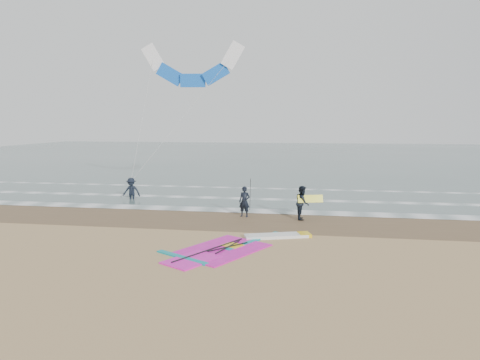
% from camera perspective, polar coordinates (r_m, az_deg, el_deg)
% --- Properties ---
extents(ground, '(120.00, 120.00, 0.00)m').
position_cam_1_polar(ground, '(16.13, 0.60, -10.23)').
color(ground, tan).
rests_on(ground, ground).
extents(sea_water, '(120.00, 80.00, 0.02)m').
position_cam_1_polar(sea_water, '(63.41, 6.91, 3.18)').
color(sea_water, '#47605E').
rests_on(sea_water, ground).
extents(wet_sand_band, '(120.00, 5.00, 0.01)m').
position_cam_1_polar(wet_sand_band, '(21.87, 2.89, -5.41)').
color(wet_sand_band, brown).
rests_on(wet_sand_band, ground).
extents(foam_waterline, '(120.00, 9.15, 0.02)m').
position_cam_1_polar(foam_waterline, '(26.19, 3.92, -3.17)').
color(foam_waterline, white).
rests_on(foam_waterline, ground).
extents(windsurf_rig, '(5.93, 5.61, 0.14)m').
position_cam_1_polar(windsurf_rig, '(17.39, -0.20, -8.75)').
color(windsurf_rig, white).
rests_on(windsurf_rig, ground).
extents(person_standing, '(0.65, 0.49, 1.62)m').
position_cam_1_polar(person_standing, '(22.55, 0.60, -2.90)').
color(person_standing, black).
rests_on(person_standing, ground).
extents(person_walking, '(0.70, 0.88, 1.74)m').
position_cam_1_polar(person_walking, '(22.17, 8.31, -3.01)').
color(person_walking, black).
rests_on(person_walking, ground).
extents(person_wading, '(1.18, 0.73, 1.76)m').
position_cam_1_polar(person_wading, '(28.48, -14.30, -0.78)').
color(person_wading, black).
rests_on(person_wading, ground).
extents(held_pole, '(0.17, 0.86, 1.82)m').
position_cam_1_polar(held_pole, '(22.45, 1.36, -1.97)').
color(held_pole, black).
rests_on(held_pole, ground).
extents(carried_kiteboard, '(1.30, 0.51, 0.39)m').
position_cam_1_polar(carried_kiteboard, '(22.03, 9.36, -2.49)').
color(carried_kiteboard, yellow).
rests_on(carried_kiteboard, ground).
extents(surf_kite, '(7.09, 2.60, 9.08)m').
position_cam_1_polar(surf_kite, '(29.50, -6.36, 14.55)').
color(surf_kite, white).
rests_on(surf_kite, ground).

